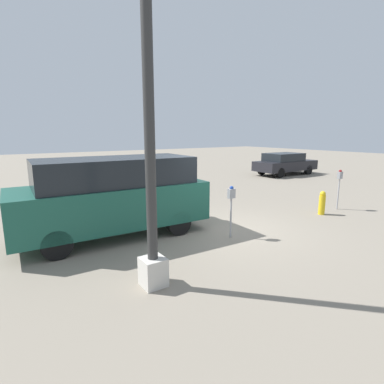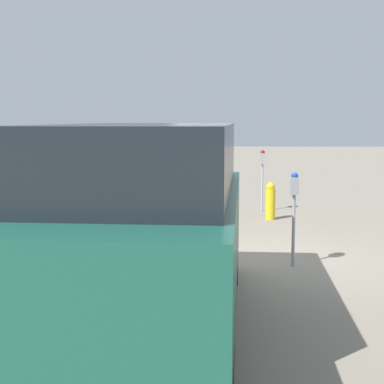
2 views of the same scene
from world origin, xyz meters
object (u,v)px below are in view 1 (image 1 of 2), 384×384
at_px(parked_van, 114,194).
at_px(fire_hydrant, 322,203).
at_px(car_distant, 285,163).
at_px(parking_meter_near, 231,200).
at_px(lamp_post, 151,192).
at_px(parking_meter_far, 340,180).

bearing_deg(parked_van, fire_hydrant, 166.46).
distance_m(car_distant, fire_hydrant, 10.40).
bearing_deg(parking_meter_near, car_distant, -146.89).
height_order(lamp_post, car_distant, lamp_post).
xyz_separation_m(parking_meter_far, lamp_post, (8.43, 1.28, 0.70)).
xyz_separation_m(parked_van, fire_hydrant, (-6.85, 1.96, -0.76)).
relative_size(parking_meter_near, lamp_post, 0.29).
height_order(parking_meter_far, parked_van, parked_van).
distance_m(parking_meter_near, fire_hydrant, 4.31).
height_order(car_distant, fire_hydrant, car_distant).
xyz_separation_m(lamp_post, car_distant, (-14.47, -8.65, -1.02)).
distance_m(parked_van, car_distant, 15.12).
distance_m(parking_meter_near, car_distant, 13.69).
relative_size(parking_meter_near, parked_van, 0.28).
xyz_separation_m(parking_meter_near, car_distant, (-11.48, -7.45, -0.28)).
xyz_separation_m(parking_meter_near, parked_van, (2.59, -1.94, 0.11)).
xyz_separation_m(parking_meter_near, lamp_post, (2.99, 1.20, 0.74)).
bearing_deg(parking_meter_far, parked_van, -12.90).
bearing_deg(fire_hydrant, parking_meter_near, -0.28).
distance_m(lamp_post, parked_van, 3.22).
height_order(parking_meter_near, fire_hydrant, parking_meter_near).
xyz_separation_m(lamp_post, parked_van, (-0.40, -3.14, -0.63)).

